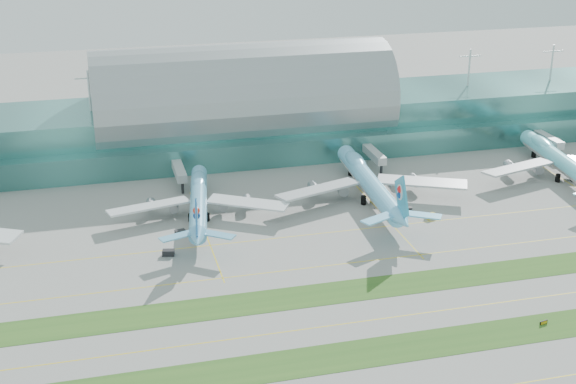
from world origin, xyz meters
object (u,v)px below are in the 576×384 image
object	(u,v)px
airliner_c	(369,181)
taxiway_sign_east	(544,322)
terminal	(243,115)
airliner_d	(562,161)
airliner_b	(198,200)

from	to	relation	value
airliner_c	taxiway_sign_east	size ratio (longest dim) A/B	31.85
airliner_c	taxiway_sign_east	bearing A→B (deg)	-77.53
taxiway_sign_east	terminal	bearing A→B (deg)	92.07
taxiway_sign_east	airliner_c	bearing A→B (deg)	84.79
terminal	taxiway_sign_east	world-z (taller)	terminal
airliner_d	taxiway_sign_east	bearing A→B (deg)	-117.77
airliner_c	airliner_b	bearing A→B (deg)	-176.01
airliner_d	airliner_b	bearing A→B (deg)	-172.62
airliner_c	taxiway_sign_east	distance (m)	91.78
airliner_b	airliner_c	distance (m)	59.71
airliner_b	airliner_c	world-z (taller)	airliner_c
airliner_b	taxiway_sign_east	distance (m)	116.59
taxiway_sign_east	airliner_d	bearing A→B (deg)	41.81
airliner_d	taxiway_sign_east	distance (m)	111.96
terminal	airliner_b	bearing A→B (deg)	-113.40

